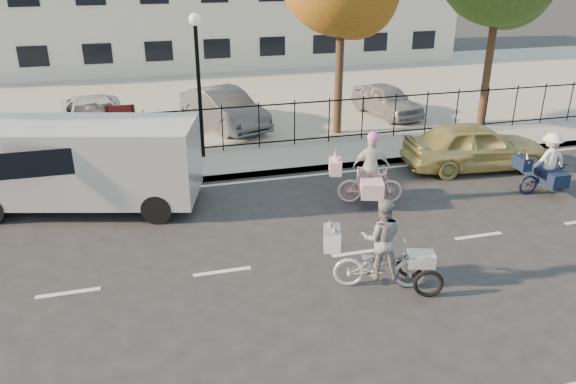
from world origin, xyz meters
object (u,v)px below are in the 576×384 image
object	(u,v)px
bull_bike	(547,169)
gold_sedan	(475,146)
lamppost	(197,61)
unicorn_bike	(369,177)
zebra_trike	(381,254)
lot_car_b	(95,119)
lot_car_c	(224,108)
lot_car_d	(387,100)
white_van	(77,162)

from	to	relation	value
bull_bike	gold_sedan	bearing A→B (deg)	21.80
lamppost	unicorn_bike	distance (m)	6.23
gold_sedan	zebra_trike	bearing A→B (deg)	139.63
bull_bike	lot_car_b	distance (m)	14.29
unicorn_bike	gold_sedan	distance (m)	4.35
bull_bike	lot_car_c	bearing A→B (deg)	43.12
lot_car_c	bull_bike	bearing A→B (deg)	-68.54
lamppost	bull_bike	distance (m)	10.28
bull_bike	lot_car_d	xyz separation A→B (m)	(-1.06, 7.97, 0.07)
lot_car_c	lot_car_d	distance (m)	6.42
unicorn_bike	lot_car_c	distance (m)	7.83
zebra_trike	bull_bike	bearing A→B (deg)	-45.53
bull_bike	lamppost	bearing A→B (deg)	60.19
lot_car_b	lot_car_c	size ratio (longest dim) A/B	1.14
lamppost	gold_sedan	distance (m)	8.64
lamppost	lot_car_b	xyz separation A→B (m)	(-3.30, 2.86, -2.29)
unicorn_bike	bull_bike	world-z (taller)	unicorn_bike
unicorn_bike	gold_sedan	size ratio (longest dim) A/B	0.47
unicorn_bike	gold_sedan	xyz separation A→B (m)	(4.06, 1.55, 0.00)
lot_car_b	lot_car_d	distance (m)	10.90
zebra_trike	unicorn_bike	bearing A→B (deg)	-2.06
white_van	unicorn_bike	bearing A→B (deg)	1.81
lamppost	lot_car_c	distance (m)	3.96
lot_car_b	zebra_trike	bearing A→B (deg)	-71.58
bull_bike	white_van	size ratio (longest dim) A/B	0.27
lot_car_b	white_van	bearing A→B (deg)	-100.51
lot_car_d	bull_bike	bearing A→B (deg)	-92.88
lot_car_b	lot_car_d	size ratio (longest dim) A/B	1.38
unicorn_bike	lot_car_d	world-z (taller)	unicorn_bike
zebra_trike	lot_car_c	bearing A→B (deg)	23.83
unicorn_bike	gold_sedan	bearing A→B (deg)	-52.39
zebra_trike	lot_car_c	distance (m)	11.23
lot_car_b	lot_car_d	bearing A→B (deg)	-8.20
lamppost	zebra_trike	xyz separation A→B (m)	(2.39, -8.14, -2.39)
lamppost	unicorn_bike	xyz separation A→B (m)	(3.74, -4.38, -2.39)
gold_sedan	lot_car_c	distance (m)	8.84
lot_car_d	gold_sedan	bearing A→B (deg)	-98.44
bull_bike	white_van	distance (m)	12.34
gold_sedan	white_van	bearing A→B (deg)	94.39
unicorn_bike	lot_car_b	distance (m)	10.10
lamppost	lot_car_d	distance (m)	8.51
zebra_trike	gold_sedan	world-z (taller)	zebra_trike
bull_bike	white_van	xyz separation A→B (m)	(-12.11, 2.30, 0.55)
lamppost	white_van	size ratio (longest dim) A/B	0.65
white_van	gold_sedan	size ratio (longest dim) A/B	1.57
zebra_trike	gold_sedan	size ratio (longest dim) A/B	0.51
unicorn_bike	lot_car_d	distance (m)	8.33
lot_car_c	gold_sedan	bearing A→B (deg)	-63.10
lot_car_d	zebra_trike	bearing A→B (deg)	-125.49
zebra_trike	white_van	bearing A→B (deg)	64.58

